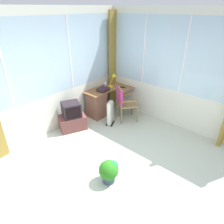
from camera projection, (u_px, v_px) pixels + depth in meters
ground at (118, 173)px, 3.77m from camera, size 5.57×5.28×0.06m
north_window_panel at (43, 77)px, 4.38m from camera, size 4.57×0.07×2.80m
east_window_panel at (182, 73)px, 4.63m from camera, size 0.07×4.28×2.80m
curtain_corner at (113, 62)px, 5.77m from camera, size 0.30×0.08×2.70m
desk at (98, 103)px, 5.53m from camera, size 1.24×0.83×0.73m
desk_lamp at (114, 78)px, 5.61m from camera, size 0.22×0.19×0.38m
tv_remote at (123, 87)px, 5.65m from camera, size 0.11×0.15×0.02m
spray_bottle at (106, 85)px, 5.53m from camera, size 0.06×0.06×0.22m
paper_tray at (103, 89)px, 5.41m from camera, size 0.32×0.26×0.09m
wooden_armchair at (123, 100)px, 5.23m from camera, size 0.67×0.67×0.94m
tv_on_stand at (72, 118)px, 4.96m from camera, size 0.76×0.66×0.72m
space_heater at (110, 113)px, 5.18m from camera, size 0.33×0.27×0.64m
potted_plant at (109, 170)px, 3.46m from camera, size 0.35×0.35×0.43m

